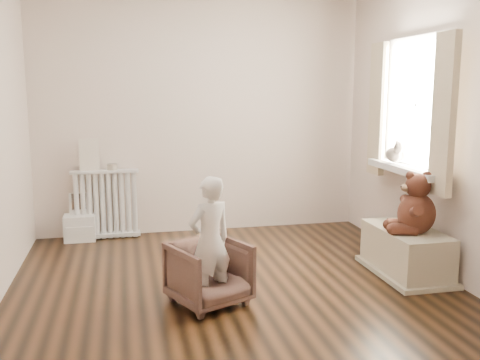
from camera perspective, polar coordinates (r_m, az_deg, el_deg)
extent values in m
cube|color=black|center=(4.47, -0.66, -11.20)|extent=(3.60, 3.60, 0.01)
cube|color=silver|center=(5.96, -4.22, 6.86)|extent=(3.60, 0.02, 2.60)
cube|color=silver|center=(2.46, 7.84, 2.64)|extent=(3.60, 0.02, 2.60)
cube|color=silver|center=(4.88, 20.60, 5.62)|extent=(0.02, 3.60, 2.60)
cube|color=white|center=(5.11, 18.49, 7.59)|extent=(0.03, 0.90, 1.10)
cube|color=silver|center=(5.11, 17.27, 1.11)|extent=(0.22, 1.10, 0.06)
cube|color=beige|center=(4.57, 20.91, 6.49)|extent=(0.06, 0.26, 1.30)
cube|color=beige|center=(5.55, 14.46, 7.30)|extent=(0.06, 0.26, 1.30)
cube|color=silver|center=(5.90, -14.11, -2.37)|extent=(0.71, 0.13, 0.74)
cube|color=beige|center=(5.82, -15.78, 2.61)|extent=(0.20, 0.02, 0.34)
cylinder|color=#A59E8C|center=(5.83, -13.50, 1.38)|extent=(0.11, 0.11, 0.06)
cube|color=silver|center=(5.91, -16.76, -3.61)|extent=(0.32, 0.23, 0.50)
imported|color=brown|center=(4.05, -3.31, -9.90)|extent=(0.68, 0.69, 0.48)
imported|color=silver|center=(3.92, -3.23, -6.53)|extent=(0.41, 0.35, 0.96)
cube|color=#C1B999|center=(4.89, 17.29, -7.31)|extent=(0.45, 0.85, 0.40)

